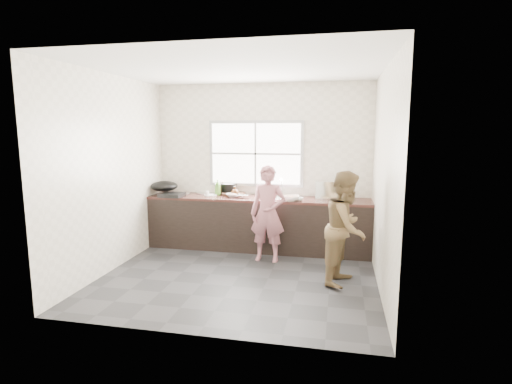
% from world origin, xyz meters
% --- Properties ---
extents(floor, '(3.60, 3.20, 0.01)m').
position_xyz_m(floor, '(0.00, 0.00, -0.01)').
color(floor, '#2A2A2D').
rests_on(floor, ground).
extents(ceiling, '(3.60, 3.20, 0.01)m').
position_xyz_m(ceiling, '(0.00, 0.00, 2.71)').
color(ceiling, silver).
rests_on(ceiling, wall_back).
extents(wall_back, '(3.60, 0.01, 2.70)m').
position_xyz_m(wall_back, '(0.00, 1.60, 1.35)').
color(wall_back, silver).
rests_on(wall_back, ground).
extents(wall_left, '(0.01, 3.20, 2.70)m').
position_xyz_m(wall_left, '(-1.80, 0.00, 1.35)').
color(wall_left, beige).
rests_on(wall_left, ground).
extents(wall_right, '(0.01, 3.20, 2.70)m').
position_xyz_m(wall_right, '(1.80, 0.00, 1.35)').
color(wall_right, silver).
rests_on(wall_right, ground).
extents(wall_front, '(3.60, 0.01, 2.70)m').
position_xyz_m(wall_front, '(0.00, -1.60, 1.35)').
color(wall_front, beige).
rests_on(wall_front, ground).
extents(cabinet, '(3.60, 0.62, 0.82)m').
position_xyz_m(cabinet, '(0.00, 1.29, 0.41)').
color(cabinet, black).
rests_on(cabinet, floor).
extents(countertop, '(3.60, 0.64, 0.04)m').
position_xyz_m(countertop, '(0.00, 1.29, 0.84)').
color(countertop, '#381C17').
rests_on(countertop, cabinet).
extents(sink, '(0.55, 0.45, 0.02)m').
position_xyz_m(sink, '(0.35, 1.29, 0.86)').
color(sink, silver).
rests_on(sink, countertop).
extents(faucet, '(0.02, 0.02, 0.30)m').
position_xyz_m(faucet, '(0.35, 1.49, 1.01)').
color(faucet, silver).
rests_on(faucet, countertop).
extents(window_frame, '(1.60, 0.05, 1.10)m').
position_xyz_m(window_frame, '(-0.10, 1.59, 1.55)').
color(window_frame, '#9EA0A5').
rests_on(window_frame, wall_back).
extents(window_glazing, '(1.50, 0.01, 1.00)m').
position_xyz_m(window_glazing, '(-0.10, 1.57, 1.55)').
color(window_glazing, white).
rests_on(window_glazing, window_frame).
extents(woman, '(0.50, 0.34, 1.34)m').
position_xyz_m(woman, '(0.26, 0.74, 0.67)').
color(woman, '#B26B75').
rests_on(woman, floor).
extents(person_side, '(0.73, 0.83, 1.44)m').
position_xyz_m(person_side, '(1.39, 0.07, 0.72)').
color(person_side, brown).
rests_on(person_side, floor).
extents(cutting_board, '(0.49, 0.49, 0.04)m').
position_xyz_m(cutting_board, '(-0.45, 1.43, 0.88)').
color(cutting_board, '#321E13').
rests_on(cutting_board, countertop).
extents(cleaver, '(0.23, 0.14, 0.01)m').
position_xyz_m(cleaver, '(-0.24, 1.19, 0.90)').
color(cleaver, silver).
rests_on(cleaver, cutting_board).
extents(bowl_mince, '(0.29, 0.29, 0.06)m').
position_xyz_m(bowl_mince, '(-0.41, 1.24, 0.89)').
color(bowl_mince, silver).
rests_on(bowl_mince, countertop).
extents(bowl_crabs, '(0.25, 0.25, 0.07)m').
position_xyz_m(bowl_crabs, '(0.56, 1.08, 0.89)').
color(bowl_crabs, white).
rests_on(bowl_crabs, countertop).
extents(bowl_held, '(0.22, 0.22, 0.07)m').
position_xyz_m(bowl_held, '(0.67, 1.12, 0.89)').
color(bowl_held, silver).
rests_on(bowl_held, countertop).
extents(black_pot, '(0.33, 0.33, 0.18)m').
position_xyz_m(black_pot, '(-0.56, 1.52, 0.95)').
color(black_pot, black).
rests_on(black_pot, countertop).
extents(plate_food, '(0.24, 0.24, 0.02)m').
position_xyz_m(plate_food, '(-0.81, 1.31, 0.87)').
color(plate_food, white).
rests_on(plate_food, countertop).
extents(bottle_green, '(0.13, 0.13, 0.27)m').
position_xyz_m(bottle_green, '(-0.70, 1.36, 0.99)').
color(bottle_green, '#49832B').
rests_on(bottle_green, countertop).
extents(bottle_brown_tall, '(0.09, 0.10, 0.20)m').
position_xyz_m(bottle_brown_tall, '(-0.67, 1.52, 0.96)').
color(bottle_brown_tall, '#3F1B0F').
rests_on(bottle_brown_tall, countertop).
extents(bottle_brown_short, '(0.12, 0.12, 0.15)m').
position_xyz_m(bottle_brown_short, '(-0.40, 1.33, 0.94)').
color(bottle_brown_short, '#492812').
rests_on(bottle_brown_short, countertop).
extents(glass_jar, '(0.08, 0.08, 0.09)m').
position_xyz_m(glass_jar, '(-0.85, 1.24, 0.90)').
color(glass_jar, white).
rests_on(glass_jar, countertop).
extents(burner, '(0.37, 0.37, 0.05)m').
position_xyz_m(burner, '(-1.41, 1.10, 0.89)').
color(burner, black).
rests_on(burner, countertop).
extents(wok, '(0.49, 0.49, 0.17)m').
position_xyz_m(wok, '(-1.61, 1.24, 1.01)').
color(wok, black).
rests_on(wok, burner).
extents(dish_rack, '(0.41, 0.30, 0.30)m').
position_xyz_m(dish_rack, '(1.12, 1.33, 1.01)').
color(dish_rack, silver).
rests_on(dish_rack, countertop).
extents(pot_lid_left, '(0.27, 0.27, 0.01)m').
position_xyz_m(pot_lid_left, '(-1.34, 1.40, 0.87)').
color(pot_lid_left, silver).
rests_on(pot_lid_left, countertop).
extents(pot_lid_right, '(0.32, 0.32, 0.01)m').
position_xyz_m(pot_lid_right, '(-1.00, 1.52, 0.87)').
color(pot_lid_right, silver).
rests_on(pot_lid_right, countertop).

